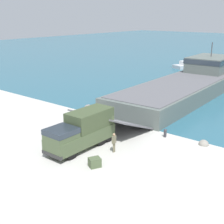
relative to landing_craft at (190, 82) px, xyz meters
The scene contains 9 objects.
ground_plane 21.64m from the landing_craft, 82.37° to the right, with size 240.00×240.00×0.00m, color #B7B5AD.
landing_craft is the anchor object (origin of this frame).
military_truck 25.59m from the landing_craft, 86.67° to the right, with size 2.38×7.21×3.37m.
soldier_on_ramp 24.88m from the landing_craft, 79.74° to the right, with size 0.32×0.48×1.81m.
moored_boat_b 24.84m from the landing_craft, 117.27° to the left, with size 4.78×6.74×1.60m.
mooring_bollard 19.46m from the landing_craft, 71.39° to the right, with size 0.33×0.33×0.87m.
cargo_crate 28.14m from the landing_craft, 79.83° to the right, with size 0.77×0.92×0.77m, color #475638.
shoreline_rock_a 17.48m from the landing_craft, 112.05° to the right, with size 1.17×1.17×1.17m, color gray.
shoreline_rock_b 20.54m from the landing_craft, 60.59° to the right, with size 0.98×0.98×0.98m, color gray.
Camera 1 is at (17.57, -23.22, 11.89)m, focal length 50.00 mm.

